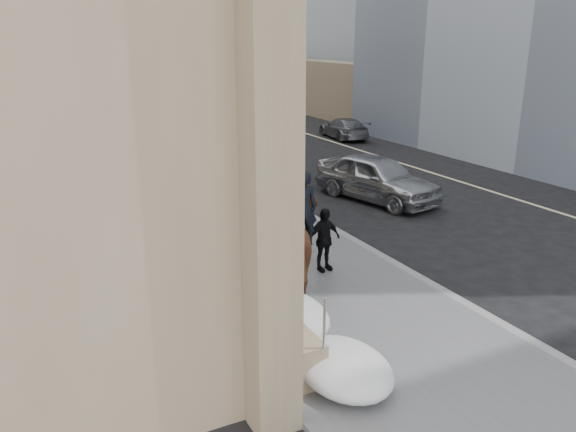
% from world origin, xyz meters
% --- Properties ---
extents(ground, '(140.00, 140.00, 0.00)m').
position_xyz_m(ground, '(0.00, 0.00, 0.00)').
color(ground, black).
rests_on(ground, ground).
extents(sidewalk, '(5.00, 80.00, 0.12)m').
position_xyz_m(sidewalk, '(0.00, 10.00, 0.06)').
color(sidewalk, '#515153').
rests_on(sidewalk, ground).
extents(curb, '(0.24, 80.00, 0.12)m').
position_xyz_m(curb, '(2.62, 10.00, 0.06)').
color(curb, slate).
rests_on(curb, ground).
extents(lane_line, '(0.15, 70.00, 0.01)m').
position_xyz_m(lane_line, '(10.50, 10.00, 0.01)').
color(lane_line, '#BFB78C').
rests_on(lane_line, ground).
extents(far_podium, '(2.00, 80.00, 4.00)m').
position_xyz_m(far_podium, '(15.50, 10.00, 2.00)').
color(far_podium, '#826B54').
rests_on(far_podium, ground).
extents(streetlight_mid, '(1.71, 0.24, 8.00)m').
position_xyz_m(streetlight_mid, '(2.74, 14.00, 4.58)').
color(streetlight_mid, '#2D2D30').
rests_on(streetlight_mid, ground).
extents(streetlight_far, '(1.71, 0.24, 8.00)m').
position_xyz_m(streetlight_far, '(2.74, 34.00, 4.58)').
color(streetlight_far, '#2D2D30').
rests_on(streetlight_far, ground).
extents(traffic_signal, '(4.10, 0.22, 6.00)m').
position_xyz_m(traffic_signal, '(2.07, 22.00, 4.00)').
color(traffic_signal, '#2D2D30').
rests_on(traffic_signal, ground).
extents(snow_bank, '(1.70, 18.10, 0.76)m').
position_xyz_m(snow_bank, '(-1.42, 8.11, 0.47)').
color(snow_bank, silver).
rests_on(snow_bank, sidewalk).
extents(mounted_horse_left, '(1.98, 2.99, 2.81)m').
position_xyz_m(mounted_horse_left, '(-0.34, 1.51, 1.32)').
color(mounted_horse_left, '#472715').
rests_on(mounted_horse_left, sidewalk).
extents(mounted_horse_right, '(1.78, 1.97, 2.67)m').
position_xyz_m(mounted_horse_right, '(0.11, 5.93, 1.24)').
color(mounted_horse_right, '#482114').
rests_on(mounted_horse_right, sidewalk).
extents(pedestrian, '(0.97, 0.46, 1.61)m').
position_xyz_m(pedestrian, '(0.71, 2.37, 0.93)').
color(pedestrian, black).
rests_on(pedestrian, sidewalk).
extents(car_silver, '(3.09, 5.25, 1.68)m').
position_xyz_m(car_silver, '(5.81, 7.34, 0.84)').
color(car_silver, '#9FA2A6').
rests_on(car_silver, ground).
extents(car_grey, '(2.11, 4.29, 1.20)m').
position_xyz_m(car_grey, '(11.65, 19.03, 0.60)').
color(car_grey, slate).
rests_on(car_grey, ground).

